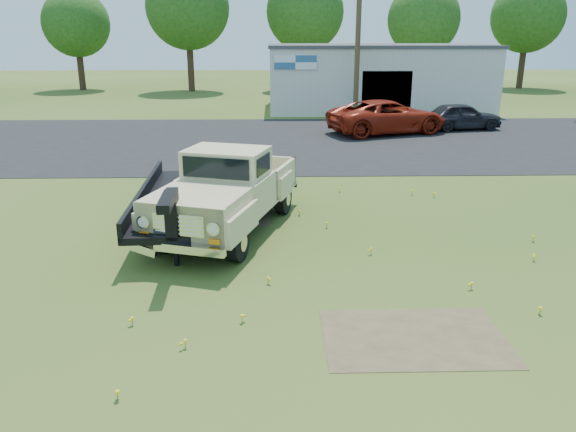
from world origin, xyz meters
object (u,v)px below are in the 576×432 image
object	(u,v)px
flatbed_trailer	(186,195)
dark_sedan	(461,116)
vintage_pickup_truck	(228,191)
red_pickup	(387,117)

from	to	relation	value
flatbed_trailer	dark_sedan	distance (m)	19.53
vintage_pickup_truck	red_pickup	distance (m)	16.12
vintage_pickup_truck	flatbed_trailer	world-z (taller)	vintage_pickup_truck
flatbed_trailer	red_pickup	distance (m)	16.38
flatbed_trailer	dark_sedan	bearing A→B (deg)	49.07
vintage_pickup_truck	flatbed_trailer	bearing A→B (deg)	-176.55
red_pickup	dark_sedan	distance (m)	4.23
flatbed_trailer	red_pickup	world-z (taller)	flatbed_trailer
flatbed_trailer	dark_sedan	size ratio (longest dim) A/B	1.60
vintage_pickup_truck	dark_sedan	xyz separation A→B (m)	(10.95, 15.64, -0.37)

